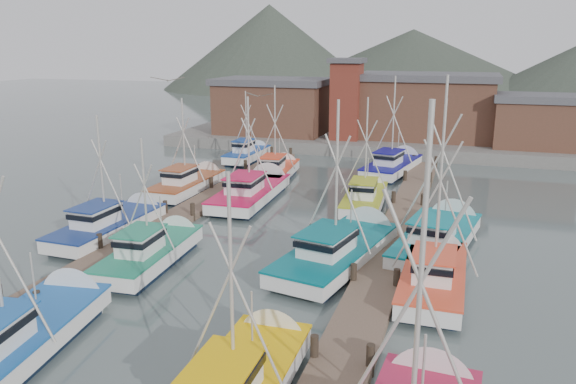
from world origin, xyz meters
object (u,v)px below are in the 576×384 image
(boat_0, at_px, (21,336))
(boat_4, at_px, (155,251))
(boat_8, at_px, (253,191))
(boat_12, at_px, (277,171))
(lookout_tower, at_px, (346,98))
(boat_1, at_px, (242,383))

(boat_0, relative_size, boat_4, 1.19)
(boat_0, bearing_deg, boat_8, 81.34)
(boat_0, xyz_separation_m, boat_12, (-0.10, 29.39, -0.00))
(lookout_tower, distance_m, boat_4, 35.53)
(lookout_tower, bearing_deg, boat_1, -81.90)
(lookout_tower, bearing_deg, boat_0, -93.29)
(lookout_tower, height_order, boat_4, lookout_tower)
(lookout_tower, relative_size, boat_12, 0.99)
(boat_12, bearing_deg, boat_4, -95.14)
(lookout_tower, xyz_separation_m, boat_1, (6.36, -44.69, -4.87))
(boat_8, bearing_deg, boat_1, -71.68)
(boat_0, height_order, boat_4, boat_0)
(boat_4, height_order, boat_12, boat_12)
(boat_0, relative_size, boat_12, 1.17)
(lookout_tower, distance_m, boat_8, 22.63)
(boat_1, relative_size, boat_4, 1.03)
(boat_0, relative_size, boat_8, 0.96)
(lookout_tower, xyz_separation_m, boat_0, (-2.55, -44.48, -4.87))
(boat_4, distance_m, boat_8, 13.12)
(boat_1, bearing_deg, boat_0, 177.81)
(boat_4, bearing_deg, lookout_tower, 82.36)
(boat_0, distance_m, boat_4, 9.38)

